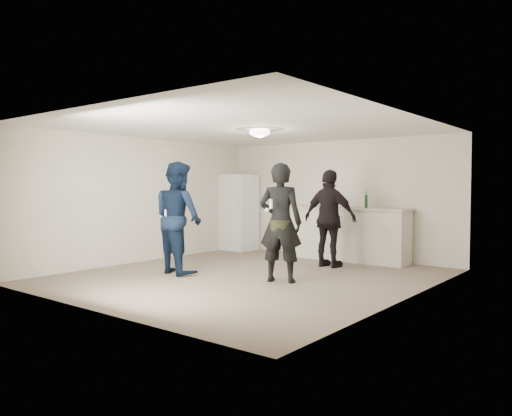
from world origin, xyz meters
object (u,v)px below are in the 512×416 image
Objects in this scene: man at (178,218)px; woman at (280,222)px; shaker at (329,203)px; spectator at (330,218)px; counter at (346,235)px; fridge at (239,212)px.

man is 1.92m from woman.
woman is (0.78, -2.89, -0.23)m from shaker.
man reaches higher than shaker.
woman is 1.77m from spectator.
spectator is at bearing -79.12° from counter.
man reaches higher than spectator.
fridge is 4.11m from woman.
shaker is 0.09× the size of spectator.
counter is 2.79m from woman.
counter is 1.41× the size of spectator.
man reaches higher than woman.
shaker is at bearing 162.85° from counter.
counter is at bearing -17.15° from shaker.
woman is (3.12, -2.67, 0.05)m from fridge.
woman is 1.03× the size of spectator.
shaker is (2.34, 0.22, 0.28)m from fridge.
spectator reaches higher than fridge.
man reaches higher than fridge.
fridge is at bearing -15.39° from spectator.
fridge is at bearing -178.58° from counter.
shaker is at bearing -94.75° from woman.
woman is at bearing -74.83° from shaker.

